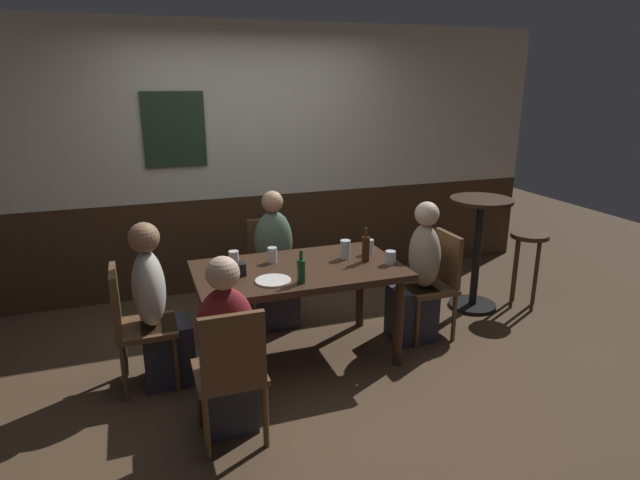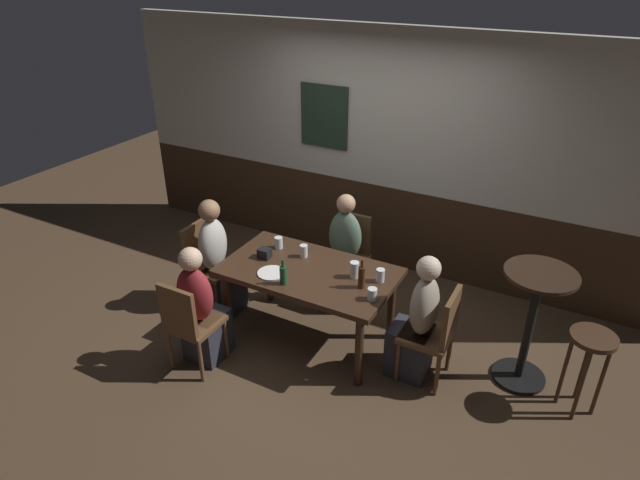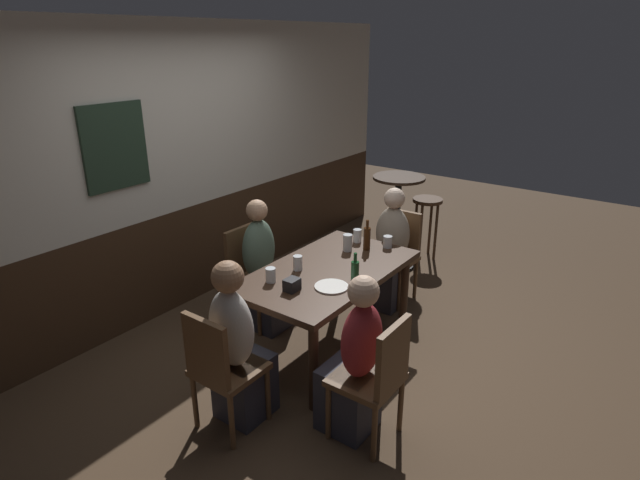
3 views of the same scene
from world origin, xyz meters
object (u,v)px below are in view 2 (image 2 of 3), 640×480
(person_mid_far, at_px, (343,259))
(highball_clear, at_px, (279,243))
(pint_glass_amber, at_px, (354,271))
(side_bar_table, at_px, (531,319))
(chair_head_east, at_px, (436,331))
(beer_bottle_green, at_px, (283,275))
(chair_left_near, at_px, (188,321))
(beer_glass_tall, at_px, (380,276))
(condiment_caddy, at_px, (265,253))
(person_head_west, at_px, (218,265))
(tumbler_short, at_px, (372,295))
(bar_stool, at_px, (589,352))
(chair_head_west, at_px, (206,261))
(chair_mid_far, at_px, (350,252))
(pint_glass_stout, at_px, (304,252))
(dining_table, at_px, (309,278))
(plate_white_large, at_px, (272,273))
(beer_bottle_brown, at_px, (362,277))
(person_left_near, at_px, (201,313))
(person_head_east, at_px, (417,326))

(person_mid_far, xyz_separation_m, highball_clear, (-0.44, -0.48, 0.29))
(pint_glass_amber, xyz_separation_m, side_bar_table, (1.43, 0.28, -0.19))
(chair_head_east, xyz_separation_m, beer_bottle_green, (-1.25, -0.30, 0.33))
(chair_left_near, xyz_separation_m, pint_glass_amber, (1.08, 0.93, 0.31))
(pint_glass_amber, relative_size, beer_glass_tall, 1.24)
(condiment_caddy, bearing_deg, person_head_west, 179.20)
(tumbler_short, xyz_separation_m, bar_stool, (1.61, 0.37, -0.22))
(person_head_west, bearing_deg, chair_head_west, 180.00)
(chair_mid_far, relative_size, side_bar_table, 0.84)
(chair_left_near, xyz_separation_m, pint_glass_stout, (0.52, 1.03, 0.29))
(side_bar_table, height_order, bar_stool, side_bar_table)
(dining_table, xyz_separation_m, person_mid_far, (-0.00, 0.69, -0.16))
(highball_clear, distance_m, plate_white_large, 0.46)
(person_head_west, relative_size, beer_bottle_green, 5.06)
(highball_clear, bearing_deg, chair_head_east, -7.31)
(pint_glass_amber, bearing_deg, person_head_west, -176.81)
(chair_head_west, distance_m, plate_white_large, 0.98)
(chair_head_west, xyz_separation_m, beer_bottle_brown, (1.70, -0.04, 0.35))
(chair_head_east, bearing_deg, pint_glass_amber, 174.15)
(dining_table, bearing_deg, person_left_near, -134.41)
(chair_left_near, height_order, beer_bottle_brown, beer_bottle_brown)
(tumbler_short, relative_size, beer_bottle_green, 0.44)
(person_left_near, bearing_deg, side_bar_table, 22.68)
(pint_glass_stout, bearing_deg, bar_stool, 0.80)
(dining_table, height_order, bar_stool, dining_table)
(chair_left_near, xyz_separation_m, person_head_east, (1.69, 0.85, -0.01))
(chair_left_near, height_order, pint_glass_stout, chair_left_near)
(chair_mid_far, bearing_deg, beer_bottle_brown, -59.44)
(pint_glass_amber, xyz_separation_m, plate_white_large, (-0.65, -0.29, -0.06))
(person_left_near, bearing_deg, condiment_caddy, 72.41)
(chair_mid_far, bearing_deg, plate_white_large, -103.29)
(person_head_west, distance_m, beer_bottle_brown, 1.58)
(chair_head_east, distance_m, beer_bottle_green, 1.33)
(dining_table, height_order, person_mid_far, person_mid_far)
(dining_table, distance_m, person_head_east, 1.03)
(tumbler_short, bearing_deg, chair_head_east, 17.50)
(person_left_near, distance_m, bar_stool, 3.09)
(chair_head_east, distance_m, condiment_caddy, 1.66)
(beer_bottle_brown, relative_size, bar_stool, 0.37)
(person_left_near, height_order, side_bar_table, person_left_near)
(chair_mid_far, bearing_deg, condiment_caddy, -118.07)
(chair_head_east, height_order, pint_glass_amber, pint_glass_amber)
(person_mid_far, relative_size, bar_stool, 1.63)
(person_left_near, bearing_deg, chair_head_west, 126.50)
(dining_table, xyz_separation_m, pint_glass_amber, (0.40, 0.08, 0.15))
(beer_glass_tall, bearing_deg, chair_mid_far, 130.72)
(chair_left_near, xyz_separation_m, bar_stool, (2.96, 1.06, 0.07))
(beer_bottle_green, bearing_deg, chair_head_west, 164.84)
(person_head_west, bearing_deg, pint_glass_amber, 3.19)
(chair_head_east, distance_m, chair_mid_far, 1.45)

